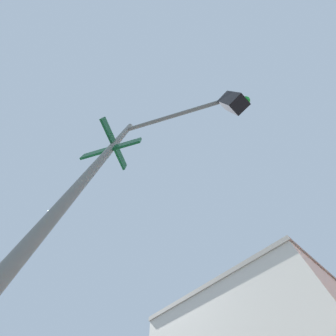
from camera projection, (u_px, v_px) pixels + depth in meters
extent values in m
cylinder|color=slate|center=(77.00, 188.00, 1.85)|extent=(0.12, 0.12, 5.84)
cylinder|color=slate|center=(174.00, 116.00, 3.95)|extent=(2.05, 1.33, 0.09)
cube|color=black|center=(232.00, 102.00, 3.40)|extent=(0.28, 0.28, 0.80)
sphere|color=red|center=(235.00, 99.00, 3.60)|extent=(0.18, 0.18, 0.18)
sphere|color=orange|center=(240.00, 100.00, 3.38)|extent=(0.18, 0.18, 0.18)
sphere|color=green|center=(245.00, 101.00, 3.16)|extent=(0.18, 0.18, 0.18)
cube|color=#0F5128|center=(111.00, 149.00, 2.95)|extent=(0.95, 0.62, 0.20)
cube|color=#0F5128|center=(114.00, 144.00, 3.14)|extent=(0.56, 0.87, 0.20)
cube|color=gray|center=(270.00, 322.00, 20.71)|extent=(18.56, 23.06, 0.40)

